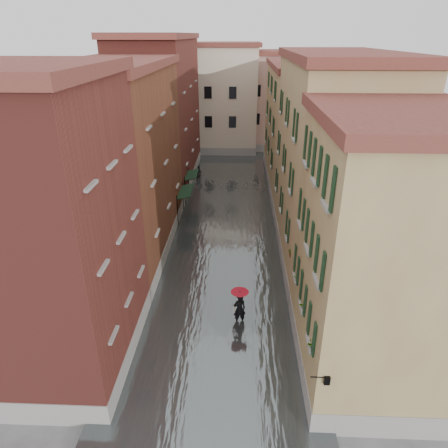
# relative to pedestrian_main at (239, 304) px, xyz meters

# --- Properties ---
(ground) EXTENTS (120.00, 120.00, 0.00)m
(ground) POSITION_rel_pedestrian_main_xyz_m (-1.15, -0.69, -1.25)
(ground) COLOR #515154
(ground) RESTS_ON ground
(floodwater) EXTENTS (10.00, 60.00, 0.20)m
(floodwater) POSITION_rel_pedestrian_main_xyz_m (-1.15, 12.31, -1.15)
(floodwater) COLOR #495051
(floodwater) RESTS_ON ground
(building_left_near) EXTENTS (6.00, 8.00, 13.00)m
(building_left_near) POSITION_rel_pedestrian_main_xyz_m (-8.15, -2.69, 5.25)
(building_left_near) COLOR maroon
(building_left_near) RESTS_ON ground
(building_left_mid) EXTENTS (6.00, 14.00, 12.50)m
(building_left_mid) POSITION_rel_pedestrian_main_xyz_m (-8.15, 8.31, 5.00)
(building_left_mid) COLOR brown
(building_left_mid) RESTS_ON ground
(building_left_far) EXTENTS (6.00, 16.00, 14.00)m
(building_left_far) POSITION_rel_pedestrian_main_xyz_m (-8.15, 23.31, 5.75)
(building_left_far) COLOR maroon
(building_left_far) RESTS_ON ground
(building_right_near) EXTENTS (6.00, 8.00, 11.50)m
(building_right_near) POSITION_rel_pedestrian_main_xyz_m (5.85, -2.69, 4.50)
(building_right_near) COLOR olive
(building_right_near) RESTS_ON ground
(building_right_mid) EXTENTS (6.00, 14.00, 13.00)m
(building_right_mid) POSITION_rel_pedestrian_main_xyz_m (5.85, 8.31, 5.25)
(building_right_mid) COLOR #978A5B
(building_right_mid) RESTS_ON ground
(building_right_far) EXTENTS (6.00, 16.00, 11.50)m
(building_right_far) POSITION_rel_pedestrian_main_xyz_m (5.85, 23.31, 4.50)
(building_right_far) COLOR olive
(building_right_far) RESTS_ON ground
(building_end_cream) EXTENTS (12.00, 9.00, 13.00)m
(building_end_cream) POSITION_rel_pedestrian_main_xyz_m (-4.15, 37.31, 5.25)
(building_end_cream) COLOR beige
(building_end_cream) RESTS_ON ground
(building_end_pink) EXTENTS (10.00, 9.00, 12.00)m
(building_end_pink) POSITION_rel_pedestrian_main_xyz_m (4.85, 39.31, 4.75)
(building_end_pink) COLOR tan
(building_end_pink) RESTS_ON ground
(awning_near) EXTENTS (1.09, 3.28, 2.80)m
(awning_near) POSITION_rel_pedestrian_main_xyz_m (-4.64, 13.52, 1.22)
(awning_near) COLOR black
(awning_near) RESTS_ON ground
(awning_far) EXTENTS (1.09, 2.83, 2.80)m
(awning_far) POSITION_rel_pedestrian_main_xyz_m (-4.64, 17.88, 1.21)
(awning_far) COLOR black
(awning_far) RESTS_ON ground
(wall_lantern) EXTENTS (0.71, 0.22, 0.35)m
(wall_lantern) POSITION_rel_pedestrian_main_xyz_m (3.18, -6.69, 1.76)
(wall_lantern) COLOR black
(wall_lantern) RESTS_ON ground
(window_planters) EXTENTS (0.59, 10.52, 0.84)m
(window_planters) POSITION_rel_pedestrian_main_xyz_m (2.97, -0.29, 2.26)
(window_planters) COLOR maroon
(window_planters) RESTS_ON ground
(pedestrian_main) EXTENTS (0.99, 0.99, 2.06)m
(pedestrian_main) POSITION_rel_pedestrian_main_xyz_m (0.00, 0.00, 0.00)
(pedestrian_main) COLOR black
(pedestrian_main) RESTS_ON ground
(pedestrian_far) EXTENTS (0.98, 0.88, 1.65)m
(pedestrian_far) POSITION_rel_pedestrian_main_xyz_m (-4.49, 23.53, -0.43)
(pedestrian_far) COLOR black
(pedestrian_far) RESTS_ON ground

